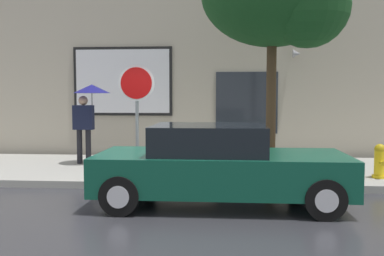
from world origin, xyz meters
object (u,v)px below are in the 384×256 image
at_px(parked_car, 219,165).
at_px(stop_sign, 137,99).
at_px(pedestrian_with_umbrella, 89,102).
at_px(fire_hydrant, 380,161).

bearing_deg(parked_car, stop_sign, 139.30).
relative_size(parked_car, pedestrian_with_umbrella, 2.10).
height_order(parked_car, fire_hydrant, parked_car).
bearing_deg(parked_car, fire_hydrant, 30.00).
height_order(fire_hydrant, pedestrian_with_umbrella, pedestrian_with_umbrella).
bearing_deg(stop_sign, pedestrian_with_umbrella, 131.10).
bearing_deg(pedestrian_with_umbrella, parked_car, -44.96).
height_order(parked_car, stop_sign, stop_sign).
relative_size(fire_hydrant, stop_sign, 0.30).
distance_m(parked_car, fire_hydrant, 3.91).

